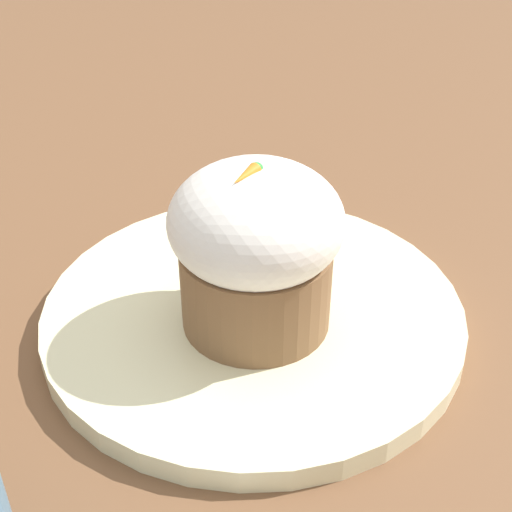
% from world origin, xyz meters
% --- Properties ---
extents(ground_plane, '(4.00, 4.00, 0.00)m').
position_xyz_m(ground_plane, '(0.00, 0.00, 0.00)').
color(ground_plane, brown).
extents(dessert_plate, '(0.26, 0.26, 0.01)m').
position_xyz_m(dessert_plate, '(0.00, 0.00, 0.01)').
color(dessert_plate, beige).
rests_on(dessert_plate, ground_plane).
extents(carrot_cake, '(0.10, 0.10, 0.11)m').
position_xyz_m(carrot_cake, '(0.01, 0.01, 0.07)').
color(carrot_cake, brown).
rests_on(carrot_cake, dessert_plate).
extents(spoon, '(0.12, 0.05, 0.01)m').
position_xyz_m(spoon, '(-0.02, -0.00, 0.02)').
color(spoon, '#B7B7BC').
rests_on(spoon, dessert_plate).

